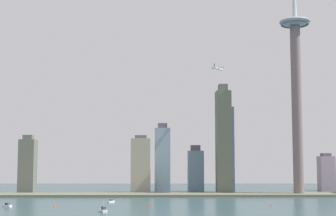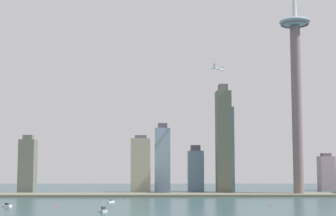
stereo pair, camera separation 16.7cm
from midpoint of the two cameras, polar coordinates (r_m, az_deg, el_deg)
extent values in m
cube|color=#656651|center=(686.23, -2.62, -9.72)|extent=(748.44, 45.69, 3.17)
cylinder|color=slate|center=(718.05, 14.27, 0.08)|extent=(13.92, 13.92, 239.65)
ellipsoid|color=#8BA1B2|center=(739.19, 14.04, 9.36)|extent=(42.80, 42.80, 10.65)
torus|color=slate|center=(738.24, 14.05, 9.08)|extent=(38.51, 38.51, 2.13)
cube|color=#849FB5|center=(756.92, -0.63, -5.86)|extent=(23.12, 12.88, 94.92)
cube|color=#595462|center=(758.39, -0.63, -2.00)|extent=(13.87, 7.73, 7.34)
cube|color=#A69F88|center=(736.77, -3.10, -6.49)|extent=(27.89, 19.18, 78.66)
cube|color=#4F5560|center=(737.28, -3.08, -3.26)|extent=(16.73, 11.51, 4.54)
cube|color=slate|center=(775.53, 3.11, -7.09)|extent=(24.04, 21.31, 61.39)
cube|color=#5B5262|center=(775.39, 3.10, -4.51)|extent=(14.42, 12.79, 8.46)
cube|color=#64665A|center=(756.23, -15.51, -6.34)|extent=(22.17, 23.35, 76.89)
cube|color=#5C615A|center=(756.68, -15.42, -3.19)|extent=(13.30, 14.01, 6.43)
cube|color=slate|center=(766.21, 6.49, -4.65)|extent=(23.20, 25.08, 126.41)
cube|color=#514D6C|center=(770.38, 6.43, 0.49)|extent=(13.92, 15.05, 11.47)
cube|color=#636857|center=(727.15, 6.24, -3.84)|extent=(20.65, 27.94, 145.71)
cube|color=#645A5F|center=(733.60, 6.18, 2.25)|extent=(12.39, 16.76, 9.98)
cube|color=#A58C98|center=(833.03, 17.35, -7.02)|extent=(22.33, 22.69, 53.06)
cube|color=#5C4C58|center=(832.67, 17.29, -5.04)|extent=(13.40, 13.61, 4.74)
cube|color=white|center=(589.35, -6.41, -10.43)|extent=(7.92, 8.03, 2.07)
cube|color=#384347|center=(589.19, -6.41, -10.25)|extent=(4.02, 4.06, 1.67)
cube|color=white|center=(561.45, -17.64, -10.45)|extent=(10.92, 8.27, 2.10)
cube|color=#293D4A|center=(561.27, -17.63, -10.24)|extent=(5.27, 4.47, 2.03)
cube|color=white|center=(489.09, -7.27, -11.40)|extent=(9.13, 15.21, 2.39)
cube|color=#2B3E40|center=(488.82, -7.26, -11.09)|extent=(5.12, 7.09, 2.98)
cylinder|color=silver|center=(488.37, -7.26, -10.52)|extent=(0.24, 0.24, 6.84)
cone|color=#E54C19|center=(553.82, -12.64, -10.64)|extent=(1.95, 1.95, 2.21)
cone|color=#E54C19|center=(536.51, -2.27, -10.92)|extent=(1.25, 1.25, 2.43)
cone|color=#E54C19|center=(561.55, 11.45, -10.59)|extent=(1.13, 1.13, 2.23)
cylinder|color=silver|center=(755.63, 5.63, 4.41)|extent=(16.94, 21.25, 2.61)
sphere|color=silver|center=(766.12, 6.10, 4.28)|extent=(2.61, 2.61, 2.61)
cube|color=silver|center=(755.84, 5.63, 4.50)|extent=(20.03, 16.02, 0.50)
cube|color=silver|center=(746.94, 5.23, 4.56)|extent=(7.56, 6.33, 0.40)
cube|color=#2D333D|center=(747.55, 5.22, 4.81)|extent=(1.50, 1.75, 5.00)
camera|label=1|loc=(0.08, -90.01, 0.00)|focal=54.25mm
camera|label=2|loc=(0.08, 89.99, 0.00)|focal=54.25mm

